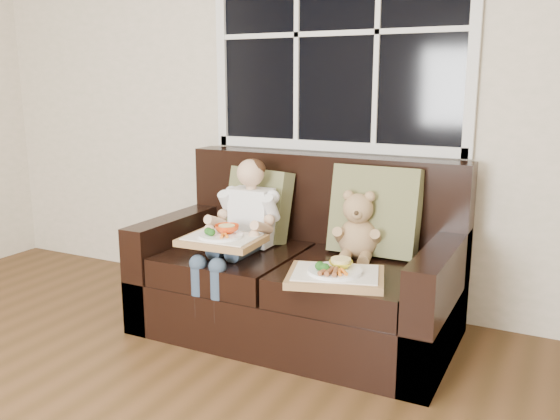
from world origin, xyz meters
The scene contains 8 objects.
window_back centered at (0.44, 2.48, 1.65)m, with size 1.62×0.04×1.37m.
loveseat centered at (0.44, 2.02, 0.31)m, with size 1.70×0.92×0.96m.
pillow_left centered at (0.08, 2.17, 0.66)m, with size 0.45×0.28×0.43m.
pillow_right centered at (0.81, 2.17, 0.69)m, with size 0.48×0.22×0.50m.
child centered at (0.14, 1.90, 0.62)m, with size 0.34×0.58×0.78m.
teddy_bear centered at (0.75, 2.06, 0.60)m, with size 0.25×0.30×0.38m.
tray_left centered at (0.14, 1.68, 0.58)m, with size 0.42×0.33×0.09m.
tray_right centered at (0.79, 1.65, 0.48)m, with size 0.53×0.46×0.10m.
Camera 1 is at (1.76, -0.86, 1.39)m, focal length 38.00 mm.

